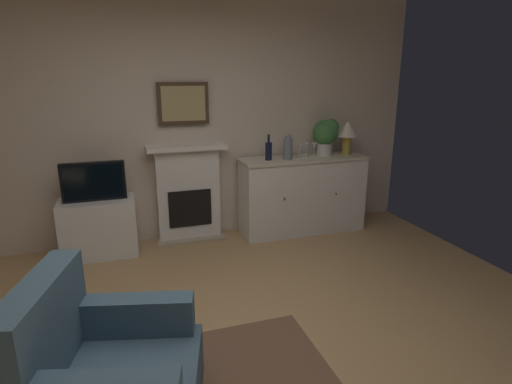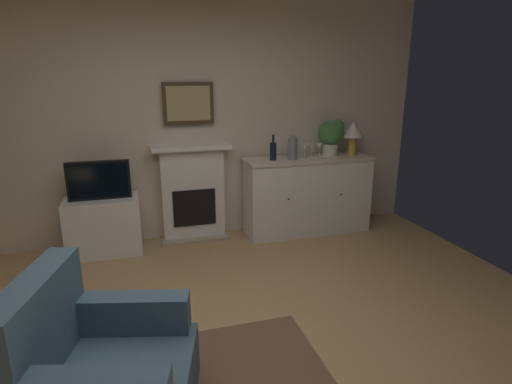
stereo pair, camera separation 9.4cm
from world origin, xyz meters
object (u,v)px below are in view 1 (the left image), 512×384
at_px(wine_glass_right, 314,146).
at_px(potted_plant_small, 326,134).
at_px(vase_decorative, 288,147).
at_px(wine_glass_left, 300,148).
at_px(fireplace_unit, 188,193).
at_px(sideboard_cabinet, 302,194).
at_px(table_lamp, 347,131).
at_px(wine_glass_center, 307,147).
at_px(armchair, 105,377).
at_px(tv_cabinet, 99,228).
at_px(framed_picture, 183,103).
at_px(wine_bottle, 269,151).
at_px(tv_set, 94,182).

relative_size(wine_glass_right, potted_plant_small, 0.38).
bearing_deg(vase_decorative, wine_glass_left, -0.07).
xyz_separation_m(fireplace_unit, sideboard_cabinet, (1.34, -0.18, -0.09)).
bearing_deg(potted_plant_small, table_lamp, -10.00).
height_order(sideboard_cabinet, wine_glass_center, wine_glass_center).
height_order(table_lamp, armchair, table_lamp).
height_order(vase_decorative, potted_plant_small, potted_plant_small).
xyz_separation_m(wine_glass_left, tv_cabinet, (-2.24, 0.07, -0.73)).
bearing_deg(wine_glass_right, fireplace_unit, 174.01).
bearing_deg(tv_cabinet, fireplace_unit, 9.45).
height_order(framed_picture, wine_glass_center, framed_picture).
height_order(table_lamp, wine_bottle, table_lamp).
xyz_separation_m(wine_bottle, wine_glass_center, (0.48, 0.02, 0.01)).
height_order(framed_picture, tv_cabinet, framed_picture).
bearing_deg(sideboard_cabinet, framed_picture, 170.57).
distance_m(table_lamp, armchair, 3.79).
distance_m(vase_decorative, potted_plant_small, 0.55).
distance_m(wine_bottle, wine_glass_center, 0.48).
bearing_deg(potted_plant_small, armchair, -135.07).
xyz_separation_m(wine_glass_right, vase_decorative, (-0.37, -0.07, 0.02)).
distance_m(wine_bottle, tv_cabinet, 2.00).
height_order(framed_picture, wine_bottle, framed_picture).
relative_size(wine_bottle, wine_glass_center, 1.76).
bearing_deg(armchair, wine_glass_left, 48.50).
relative_size(sideboard_cabinet, wine_glass_center, 9.15).
bearing_deg(vase_decorative, potted_plant_small, 10.24).
bearing_deg(wine_bottle, table_lamp, 1.19).
bearing_deg(vase_decorative, framed_picture, 166.30).
xyz_separation_m(sideboard_cabinet, wine_glass_center, (0.04, 0.00, 0.58)).
bearing_deg(wine_glass_center, armchair, -132.33).
relative_size(table_lamp, wine_glass_center, 2.42).
relative_size(fireplace_unit, sideboard_cabinet, 0.73).
distance_m(table_lamp, tv_cabinet, 3.01).
height_order(framed_picture, wine_glass_right, framed_picture).
bearing_deg(fireplace_unit, sideboard_cabinet, -7.53).
bearing_deg(tv_set, wine_bottle, -0.39).
height_order(fireplace_unit, framed_picture, framed_picture).
distance_m(fireplace_unit, wine_bottle, 1.03).
bearing_deg(vase_decorative, sideboard_cabinet, 12.69).
xyz_separation_m(fireplace_unit, wine_bottle, (0.90, -0.20, 0.47)).
distance_m(table_lamp, tv_set, 2.90).
xyz_separation_m(table_lamp, vase_decorative, (-0.78, -0.05, -0.14)).
bearing_deg(framed_picture, sideboard_cabinet, -9.43).
xyz_separation_m(fireplace_unit, tv_set, (-0.98, -0.19, 0.26)).
bearing_deg(tv_cabinet, wine_bottle, -1.10).
xyz_separation_m(vase_decorative, tv_set, (-2.09, 0.04, -0.24)).
bearing_deg(armchair, framed_picture, 72.15).
height_order(wine_bottle, tv_cabinet, wine_bottle).
xyz_separation_m(wine_bottle, wine_glass_left, (0.37, -0.03, 0.01)).
xyz_separation_m(fireplace_unit, framed_picture, (0.00, 0.05, 0.99)).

